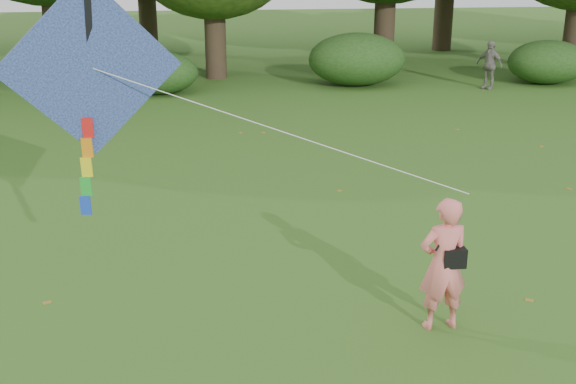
{
  "coord_description": "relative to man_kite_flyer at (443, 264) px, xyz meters",
  "views": [
    {
      "loc": [
        -2.47,
        -7.7,
        4.87
      ],
      "look_at": [
        -1.34,
        2.0,
        1.5
      ],
      "focal_mm": 45.0,
      "sensor_mm": 36.0,
      "label": 1
    }
  ],
  "objects": [
    {
      "name": "flying_kite",
      "position": [
        -4.38,
        0.8,
        2.46
      ],
      "size": [
        5.74,
        1.16,
        3.06
      ],
      "color": "#283BAF",
      "rests_on": "ground"
    },
    {
      "name": "ground",
      "position": [
        -0.53,
        -0.57,
        -0.92
      ],
      "size": [
        100.0,
        100.0,
        0.0
      ],
      "primitive_type": "plane",
      "color": "#265114",
      "rests_on": "ground"
    },
    {
      "name": "bystander_left",
      "position": [
        -7.74,
        17.47,
        -0.18
      ],
      "size": [
        0.9,
        0.87,
        1.47
      ],
      "primitive_type": "imported",
      "rotation": [
        0.0,
        0.0,
        0.65
      ],
      "color": "#22232D",
      "rests_on": "ground"
    },
    {
      "name": "fallen_leaves",
      "position": [
        0.36,
        5.19,
        -0.91
      ],
      "size": [
        10.93,
        14.46,
        0.01
      ],
      "color": "olive",
      "rests_on": "ground"
    },
    {
      "name": "man_kite_flyer",
      "position": [
        0.0,
        0.0,
        0.0
      ],
      "size": [
        0.71,
        0.51,
        1.83
      ],
      "primitive_type": "imported",
      "rotation": [
        0.0,
        0.0,
        3.24
      ],
      "color": "#EA736E",
      "rests_on": "ground"
    },
    {
      "name": "shrub_band",
      "position": [
        -1.25,
        17.03,
        -0.06
      ],
      "size": [
        39.15,
        3.22,
        1.88
      ],
      "color": "#264919",
      "rests_on": "ground"
    },
    {
      "name": "crossbody_bag",
      "position": [
        0.12,
        -0.03,
        0.12
      ],
      "size": [
        0.43,
        0.2,
        0.72
      ],
      "color": "black",
      "rests_on": "ground"
    },
    {
      "name": "bystander_right",
      "position": [
        6.96,
        16.11,
        -0.07
      ],
      "size": [
        0.95,
        1.03,
        1.69
      ],
      "primitive_type": "imported",
      "rotation": [
        0.0,
        0.0,
        -0.88
      ],
      "color": "gray",
      "rests_on": "ground"
    }
  ]
}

